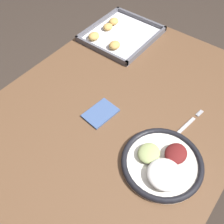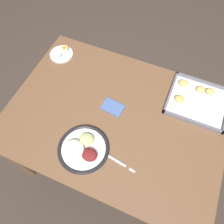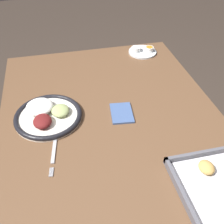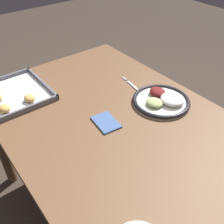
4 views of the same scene
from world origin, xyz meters
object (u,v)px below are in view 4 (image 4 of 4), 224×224
fork (134,87)px  napkin (106,122)px  dinner_plate (162,100)px  baking_tray (13,95)px

fork → napkin: napkin is taller
dinner_plate → napkin: (0.04, 0.30, -0.01)m
dinner_plate → baking_tray: bearing=48.3°
napkin → dinner_plate: bearing=-98.4°
baking_tray → napkin: 0.49m
dinner_plate → baking_tray: (0.48, 0.53, -0.00)m
baking_tray → napkin: size_ratio=2.56×
dinner_plate → napkin: size_ratio=2.03×
napkin → baking_tray: bearing=29.0°
fork → napkin: size_ratio=1.46×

